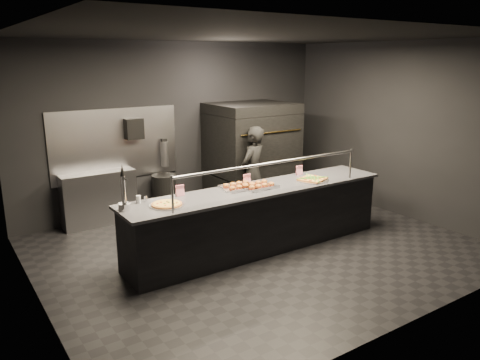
# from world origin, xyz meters

# --- Properties ---
(room) EXTENTS (6.04, 6.00, 3.00)m
(room) POSITION_xyz_m (-0.02, 0.05, 1.50)
(room) COLOR black
(room) RESTS_ON ground
(service_counter) EXTENTS (4.10, 0.78, 1.37)m
(service_counter) POSITION_xyz_m (0.00, -0.00, 0.46)
(service_counter) COLOR black
(service_counter) RESTS_ON ground
(pizza_oven) EXTENTS (1.50, 1.23, 1.91)m
(pizza_oven) POSITION_xyz_m (1.20, 1.90, 0.97)
(pizza_oven) COLOR black
(pizza_oven) RESTS_ON ground
(prep_shelf) EXTENTS (1.20, 0.35, 0.90)m
(prep_shelf) POSITION_xyz_m (-1.60, 2.32, 0.45)
(prep_shelf) COLOR #99999E
(prep_shelf) RESTS_ON ground
(towel_dispenser) EXTENTS (0.30, 0.20, 0.35)m
(towel_dispenser) POSITION_xyz_m (-0.90, 2.39, 1.55)
(towel_dispenser) COLOR black
(towel_dispenser) RESTS_ON room
(fire_extinguisher) EXTENTS (0.14, 0.14, 0.51)m
(fire_extinguisher) POSITION_xyz_m (-0.35, 2.40, 1.06)
(fire_extinguisher) COLOR #B2B2B7
(fire_extinguisher) RESTS_ON room
(beer_tap) EXTENTS (0.15, 0.21, 0.57)m
(beer_tap) POSITION_xyz_m (-1.95, 0.10, 1.08)
(beer_tap) COLOR silver
(beer_tap) RESTS_ON service_counter
(round_pizza) EXTENTS (0.44, 0.44, 0.03)m
(round_pizza) POSITION_xyz_m (-1.45, -0.02, 0.94)
(round_pizza) COLOR silver
(round_pizza) RESTS_ON service_counter
(slider_tray_a) EXTENTS (0.57, 0.49, 0.08)m
(slider_tray_a) POSITION_xyz_m (-0.25, 0.15, 0.95)
(slider_tray_a) COLOR silver
(slider_tray_a) RESTS_ON service_counter
(slider_tray_b) EXTENTS (0.55, 0.44, 0.08)m
(slider_tray_b) POSITION_xyz_m (-0.00, 0.03, 0.95)
(slider_tray_b) COLOR silver
(slider_tray_b) RESTS_ON service_counter
(square_pizza) EXTENTS (0.48, 0.48, 0.05)m
(square_pizza) POSITION_xyz_m (0.91, -0.10, 0.94)
(square_pizza) COLOR silver
(square_pizza) RESTS_ON service_counter
(condiment_jar) EXTENTS (0.15, 0.06, 0.10)m
(condiment_jar) POSITION_xyz_m (-1.67, 0.28, 0.97)
(condiment_jar) COLOR silver
(condiment_jar) RESTS_ON service_counter
(tent_cards) EXTENTS (2.22, 0.04, 0.15)m
(tent_cards) POSITION_xyz_m (-0.05, 0.28, 1.00)
(tent_cards) COLOR white
(tent_cards) RESTS_ON service_counter
(trash_bin) EXTENTS (0.43, 0.43, 0.72)m
(trash_bin) POSITION_xyz_m (-0.46, 2.22, 0.36)
(trash_bin) COLOR black
(trash_bin) RESTS_ON ground
(worker) EXTENTS (0.70, 0.60, 1.61)m
(worker) POSITION_xyz_m (0.71, 1.17, 0.80)
(worker) COLOR black
(worker) RESTS_ON ground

